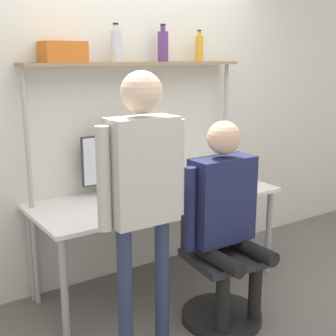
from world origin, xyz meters
name	(u,v)px	position (x,y,z in m)	size (l,w,h in m)	color
ground_plane	(187,306)	(0.00, 0.00, 0.00)	(12.00, 12.00, 0.00)	slate
wall_back	(130,114)	(0.00, 0.82, 1.35)	(8.00, 0.06, 2.70)	silver
desk	(157,204)	(0.00, 0.40, 0.69)	(1.94, 0.77, 0.76)	white
shelf_unit	(139,99)	(0.00, 0.67, 1.48)	(1.84, 0.22, 1.77)	#997A56
monitor	(111,161)	(-0.26, 0.66, 1.01)	(0.49, 0.16, 0.47)	#333338
laptop	(172,191)	(0.04, 0.26, 0.82)	(0.34, 0.23, 0.23)	#BCBCC1
cell_phone	(198,193)	(0.29, 0.26, 0.76)	(0.07, 0.15, 0.01)	#264C8C
office_chair	(219,279)	(0.10, -0.25, 0.30)	(0.56, 0.56, 0.95)	black
person_seated	(225,206)	(0.09, -0.29, 0.84)	(0.61, 0.47, 1.41)	black
person_standing	(143,180)	(-0.55, -0.30, 1.12)	(0.57, 0.24, 1.74)	#2D3856
bottle_purple	(163,46)	(0.23, 0.67, 1.89)	(0.09, 0.09, 0.29)	#593372
bottle_amber	(199,48)	(0.59, 0.67, 1.88)	(0.07, 0.07, 0.26)	gold
bottle_clear	(116,46)	(-0.19, 0.67, 1.89)	(0.08, 0.08, 0.28)	silver
storage_box	(63,52)	(-0.61, 0.67, 1.84)	(0.30, 0.20, 0.14)	#D1661E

